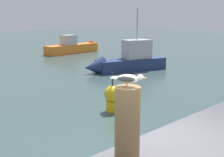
{
  "coord_description": "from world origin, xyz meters",
  "views": [
    {
      "loc": [
        -2.55,
        -2.33,
        3.09
      ],
      "look_at": [
        -0.47,
        -0.04,
        2.41
      ],
      "focal_mm": 45.12,
      "sensor_mm": 36.0,
      "label": 1
    }
  ],
  "objects_px": {
    "mooring_post": "(127,123)",
    "boat_navy": "(125,61)",
    "boat_orange": "(76,47)",
    "channel_buoy": "(112,97)",
    "seagull": "(129,79)"
  },
  "relations": [
    {
      "from": "mooring_post",
      "to": "boat_navy",
      "type": "distance_m",
      "value": 13.35
    },
    {
      "from": "mooring_post",
      "to": "seagull",
      "type": "bearing_deg",
      "value": -58.28
    },
    {
      "from": "seagull",
      "to": "boat_navy",
      "type": "height_order",
      "value": "boat_navy"
    },
    {
      "from": "mooring_post",
      "to": "channel_buoy",
      "type": "xyz_separation_m",
      "value": [
        3.97,
        4.59,
        -1.47
      ]
    },
    {
      "from": "mooring_post",
      "to": "seagull",
      "type": "height_order",
      "value": "seagull"
    },
    {
      "from": "seagull",
      "to": "channel_buoy",
      "type": "xyz_separation_m",
      "value": [
        3.97,
        4.6,
        -1.97
      ]
    },
    {
      "from": "boat_navy",
      "to": "boat_orange",
      "type": "bearing_deg",
      "value": 72.47
    },
    {
      "from": "mooring_post",
      "to": "channel_buoy",
      "type": "bearing_deg",
      "value": 49.13
    },
    {
      "from": "boat_orange",
      "to": "channel_buoy",
      "type": "distance_m",
      "value": 16.01
    },
    {
      "from": "seagull",
      "to": "channel_buoy",
      "type": "bearing_deg",
      "value": 49.19
    },
    {
      "from": "mooring_post",
      "to": "channel_buoy",
      "type": "height_order",
      "value": "mooring_post"
    },
    {
      "from": "boat_orange",
      "to": "channel_buoy",
      "type": "xyz_separation_m",
      "value": [
        -8.23,
        -13.73,
        -0.01
      ]
    },
    {
      "from": "mooring_post",
      "to": "boat_orange",
      "type": "bearing_deg",
      "value": 56.35
    },
    {
      "from": "channel_buoy",
      "to": "mooring_post",
      "type": "bearing_deg",
      "value": -130.87
    },
    {
      "from": "boat_navy",
      "to": "channel_buoy",
      "type": "relative_size",
      "value": 3.89
    }
  ]
}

